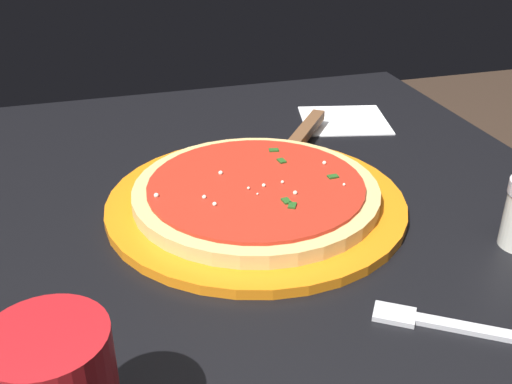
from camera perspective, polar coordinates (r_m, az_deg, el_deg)
name	(u,v)px	position (r m, az deg, el deg)	size (l,w,h in m)	color
restaurant_table	(251,321)	(0.77, -0.50, -12.13)	(0.91, 0.81, 0.76)	black
serving_plate	(256,203)	(0.70, 0.00, -1.04)	(0.34, 0.34, 0.01)	orange
pizza	(256,191)	(0.69, 0.00, 0.07)	(0.28, 0.28, 0.02)	#DBB26B
pizza_server	(298,141)	(0.83, 4.02, 4.80)	(0.20, 0.17, 0.01)	silver
napkin_folded_right	(344,120)	(0.95, 8.34, 6.74)	(0.12, 0.13, 0.00)	white
fork	(470,329)	(0.55, 19.56, -12.10)	(0.12, 0.16, 0.00)	silver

